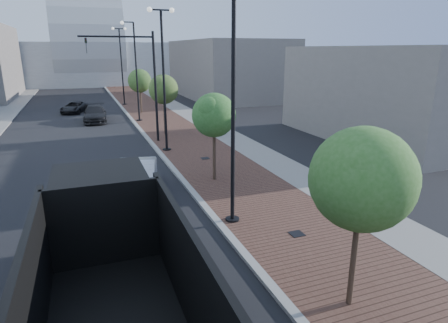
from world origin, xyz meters
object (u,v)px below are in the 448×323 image
object	(u,v)px
dump_truck	(112,283)
pedestrian	(216,125)
white_sedan	(137,179)
dark_car_mid	(74,107)

from	to	relation	value
dump_truck	pedestrian	world-z (taller)	dump_truck
dump_truck	white_sedan	size ratio (longest dim) A/B	2.76
dump_truck	pedestrian	xyz separation A→B (m)	(9.78, 20.11, -0.65)
dump_truck	white_sedan	xyz separation A→B (m)	(1.94, 9.44, -0.75)
dump_truck	dark_car_mid	world-z (taller)	dump_truck
white_sedan	pedestrian	size ratio (longest dim) A/B	2.71
dump_truck	white_sedan	bearing A→B (deg)	79.28
white_sedan	dump_truck	bearing A→B (deg)	-88.97
white_sedan	pedestrian	distance (m)	13.24
dump_truck	dark_car_mid	distance (m)	37.16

